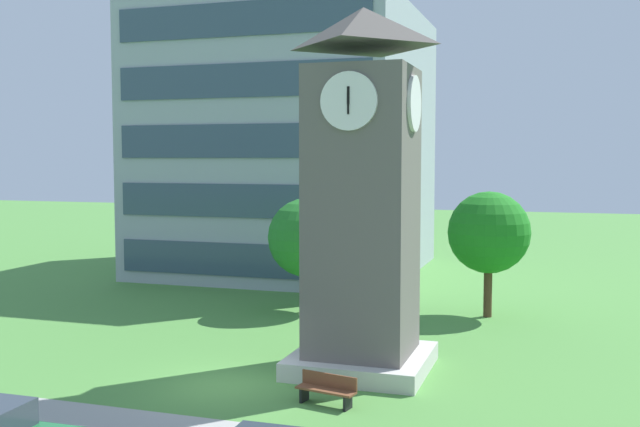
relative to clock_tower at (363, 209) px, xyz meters
name	(u,v)px	position (x,y,z in m)	size (l,w,h in m)	color
ground_plane	(225,386)	(-3.62, -3.04, -5.41)	(160.00, 160.00, 0.00)	#4C893D
kerb_strip	(167,425)	(-3.62, -6.61, -5.41)	(120.00, 1.60, 0.01)	#9E9E99
office_building	(291,144)	(-10.09, 20.46, 2.59)	(15.73, 15.67, 16.00)	#9EA8B2
clock_tower	(363,209)	(0.00, 0.00, 0.00)	(4.43, 4.43, 11.99)	#605B56
park_bench	(327,389)	(-0.06, -3.75, -4.95)	(1.86, 0.84, 0.88)	brown
tree_streetside	(307,238)	(-4.77, 8.19, -1.96)	(3.62, 3.62, 5.27)	#513823
tree_by_building	(489,233)	(3.23, 9.76, -1.63)	(3.65, 3.65, 5.63)	#513823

